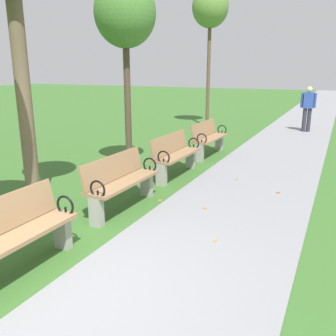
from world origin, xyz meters
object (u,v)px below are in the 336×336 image
(park_bench_1, at_px, (11,235))
(park_bench_2, at_px, (121,181))
(tree_3, at_px, (125,15))
(pedestrian_walking, at_px, (308,107))
(park_bench_3, at_px, (175,154))
(park_bench_4, at_px, (208,138))
(tree_4, at_px, (210,9))

(park_bench_1, relative_size, park_bench_2, 0.99)
(tree_3, bearing_deg, pedestrian_walking, 67.24)
(pedestrian_walking, bearing_deg, park_bench_3, -105.44)
(park_bench_4, relative_size, tree_3, 0.40)
(park_bench_2, relative_size, tree_3, 0.40)
(tree_4, bearing_deg, tree_3, -84.73)
(park_bench_3, relative_size, tree_3, 0.40)
(park_bench_3, bearing_deg, tree_4, 104.07)
(park_bench_4, height_order, tree_3, tree_3)
(park_bench_3, height_order, pedestrian_walking, pedestrian_walking)
(tree_4, bearing_deg, park_bench_1, -81.27)
(park_bench_3, height_order, park_bench_4, same)
(park_bench_4, height_order, tree_4, tree_4)
(park_bench_3, xyz_separation_m, tree_3, (-1.08, -0.12, 2.83))
(park_bench_1, height_order, pedestrian_walking, pedestrian_walking)
(tree_3, bearing_deg, park_bench_4, 64.42)
(park_bench_3, relative_size, tree_4, 0.31)
(tree_3, distance_m, pedestrian_walking, 8.31)
(tree_3, bearing_deg, park_bench_3, 6.20)
(park_bench_4, xyz_separation_m, pedestrian_walking, (1.99, 5.07, 0.44))
(park_bench_4, bearing_deg, pedestrian_walking, 68.54)
(park_bench_4, bearing_deg, tree_4, 109.97)
(tree_4, bearing_deg, park_bench_4, -70.03)
(park_bench_1, height_order, park_bench_4, same)
(pedestrian_walking, bearing_deg, park_bench_2, -102.02)
(park_bench_1, height_order, tree_4, tree_4)
(park_bench_1, bearing_deg, park_bench_4, 90.00)
(park_bench_3, xyz_separation_m, tree_4, (-1.73, 6.91, 3.92))
(park_bench_2, relative_size, tree_4, 0.31)
(park_bench_2, xyz_separation_m, park_bench_3, (-0.00, 2.14, 0.00))
(park_bench_2, relative_size, park_bench_3, 1.00)
(park_bench_3, bearing_deg, park_bench_2, -90.00)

